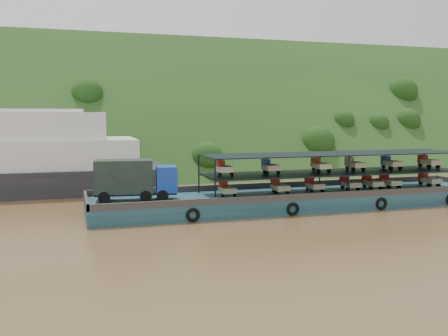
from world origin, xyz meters
name	(u,v)px	position (x,y,z in m)	size (l,w,h in m)	color
ground	(257,209)	(0.00, 0.00, 0.00)	(160.00, 160.00, 0.00)	brown
hillside	(173,167)	(0.00, 36.00, 0.00)	(140.00, 28.00, 28.00)	#1D3A15
cargo_barge	(287,195)	(2.63, -0.18, 1.10)	(35.00, 7.18, 4.54)	#132F45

